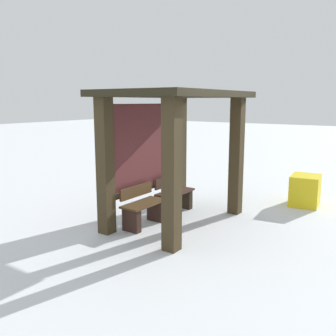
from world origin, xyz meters
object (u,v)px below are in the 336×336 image
bus_shelter (170,129)px  bench_center_inside (174,197)px  grit_bin (305,190)px  bench_left_inside (143,209)px

bus_shelter → bench_center_inside: size_ratio=3.06×
bench_center_inside → grit_bin: 2.80m
bench_center_inside → bench_left_inside: bearing=180.0°
bus_shelter → bench_center_inside: bus_shelter is taller
bench_left_inside → grit_bin: bench_left_inside is taller
bus_shelter → bench_left_inside: bus_shelter is taller
bus_shelter → bench_left_inside: size_ratio=3.06×
bench_center_inside → grit_bin: bearing=-45.2°
grit_bin → bench_left_inside: bearing=146.1°
bench_left_inside → bus_shelter: bearing=-25.4°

